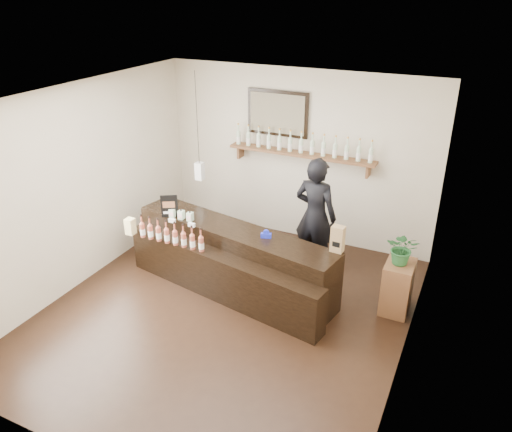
{
  "coord_description": "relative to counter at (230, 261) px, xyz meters",
  "views": [
    {
      "loc": [
        2.67,
        -4.73,
        3.97
      ],
      "look_at": [
        0.11,
        0.7,
        1.13
      ],
      "focal_mm": 35.0,
      "sensor_mm": 36.0,
      "label": 1
    }
  ],
  "objects": [
    {
      "name": "back_wall_decor",
      "position": [
        0.1,
        1.79,
        1.34
      ],
      "size": [
        2.66,
        0.96,
        1.69
      ],
      "color": "brown",
      "rests_on": "ground"
    },
    {
      "name": "room_shell",
      "position": [
        0.24,
        -0.58,
        1.29
      ],
      "size": [
        5.0,
        5.0,
        5.0
      ],
      "color": "beige",
      "rests_on": "ground"
    },
    {
      "name": "promo_sign",
      "position": [
        -1.0,
        0.05,
        0.63
      ],
      "size": [
        0.22,
        0.14,
        0.34
      ],
      "color": "black",
      "rests_on": "counter"
    },
    {
      "name": "tape_dispenser",
      "position": [
        0.53,
        0.06,
        0.51
      ],
      "size": [
        0.15,
        0.09,
        0.12
      ],
      "color": "#1B26BE",
      "rests_on": "counter"
    },
    {
      "name": "side_cabinet",
      "position": [
        2.24,
        0.43,
        -0.06
      ],
      "size": [
        0.35,
        0.49,
        0.71
      ],
      "color": "brown",
      "rests_on": "ground"
    },
    {
      "name": "shopkeeper",
      "position": [
        0.9,
        0.97,
        0.59
      ],
      "size": [
        0.79,
        0.57,
        2.0
      ],
      "primitive_type": "imported",
      "rotation": [
        0.0,
        0.0,
        3.01
      ],
      "color": "black",
      "rests_on": "ground"
    },
    {
      "name": "paper_bag",
      "position": [
        1.48,
        0.11,
        0.64
      ],
      "size": [
        0.17,
        0.13,
        0.35
      ],
      "color": "olive",
      "rests_on": "counter"
    },
    {
      "name": "ground",
      "position": [
        0.24,
        -0.58,
        -0.41
      ],
      "size": [
        5.0,
        5.0,
        0.0
      ],
      "primitive_type": "plane",
      "color": "black",
      "rests_on": "ground"
    },
    {
      "name": "potted_plant",
      "position": [
        2.24,
        0.43,
        0.51
      ],
      "size": [
        0.41,
        0.36,
        0.44
      ],
      "primitive_type": "imported",
      "rotation": [
        0.0,
        0.0,
        0.05
      ],
      "color": "#255C2C",
      "rests_on": "side_cabinet"
    },
    {
      "name": "counter",
      "position": [
        0.0,
        0.0,
        0.0
      ],
      "size": [
        3.18,
        1.41,
        1.03
      ],
      "color": "black",
      "rests_on": "ground"
    }
  ]
}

